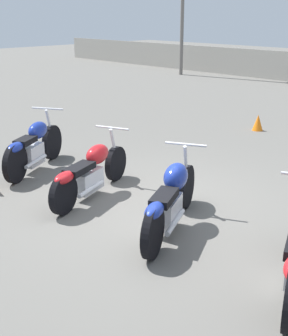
{
  "coord_description": "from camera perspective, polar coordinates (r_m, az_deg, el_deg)",
  "views": [
    {
      "loc": [
        4.51,
        -4.57,
        2.78
      ],
      "look_at": [
        0.0,
        -0.15,
        0.65
      ],
      "focal_mm": 50.0,
      "sensor_mm": 36.0,
      "label": 1
    }
  ],
  "objects": [
    {
      "name": "ground_plane",
      "position": [
        7.0,
        0.9,
        -4.77
      ],
      "size": [
        60.0,
        60.0,
        0.0
      ],
      "primitive_type": "plane",
      "color": "#5B5954"
    },
    {
      "name": "motorcycle_slot_0",
      "position": [
        8.68,
        -13.29,
        2.55
      ],
      "size": [
        1.15,
        1.84,
        1.04
      ],
      "rotation": [
        0.0,
        0.0,
        0.53
      ],
      "color": "black",
      "rests_on": "ground_plane"
    },
    {
      "name": "motorcycle_slot_1",
      "position": [
        7.3,
        -6.57,
        -0.45
      ],
      "size": [
        0.97,
        2.06,
        0.96
      ],
      "rotation": [
        0.0,
        0.0,
        0.36
      ],
      "color": "black",
      "rests_on": "ground_plane"
    },
    {
      "name": "motorcycle_slot_2",
      "position": [
        6.13,
        3.33,
        -3.74
      ],
      "size": [
        1.13,
        2.04,
        1.01
      ],
      "rotation": [
        0.0,
        0.0,
        0.46
      ],
      "color": "black",
      "rests_on": "ground_plane"
    },
    {
      "name": "traffic_cone_near",
      "position": [
        11.77,
        13.71,
        5.4
      ],
      "size": [
        0.26,
        0.26,
        0.39
      ],
      "color": "orange",
      "rests_on": "ground_plane"
    }
  ]
}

